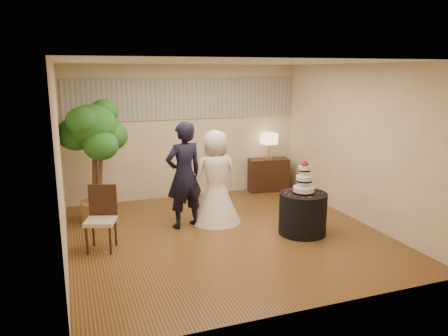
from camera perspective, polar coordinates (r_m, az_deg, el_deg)
name	(u,v)px	position (r m, az deg, el deg)	size (l,w,h in m)	color
floor	(227,235)	(7.36, 0.34, -8.71)	(5.00, 5.00, 0.00)	brown
ceiling	(227,62)	(6.85, 0.37, 13.65)	(5.00, 5.00, 0.00)	white
wall_back	(186,132)	(9.33, -5.02, 4.71)	(5.00, 0.06, 2.80)	beige
wall_front	(308,192)	(4.77, 10.89, -3.16)	(5.00, 0.06, 2.80)	beige
wall_left	(60,163)	(6.55, -20.61, 0.56)	(0.06, 5.00, 2.80)	beige
wall_right	(357,143)	(8.17, 17.04, 3.08)	(0.06, 5.00, 2.80)	beige
mural_border	(185,99)	(9.24, -5.07, 9.00)	(4.90, 0.02, 0.85)	#A5A49B
groom	(184,175)	(7.50, -5.24, -0.95)	(0.67, 0.44, 1.85)	black
bride	(216,176)	(7.75, -1.10, -1.12)	(0.91, 0.91, 1.67)	white
cake_table	(303,213)	(7.43, 10.24, -5.85)	(0.79, 0.79, 0.70)	black
wedding_cake	(304,177)	(7.25, 10.43, -1.17)	(0.35, 0.35, 0.55)	white
console	(268,175)	(9.93, 5.80, -0.88)	(0.89, 0.39, 0.74)	black
table_lamp	(269,146)	(9.80, 5.89, 2.87)	(0.29, 0.29, 0.58)	beige
ficus_tree	(94,161)	(8.00, -16.57, 0.84)	(1.06, 1.06, 2.23)	#246520
side_chair	(100,219)	(6.86, -15.84, -6.46)	(0.45, 0.47, 0.98)	black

